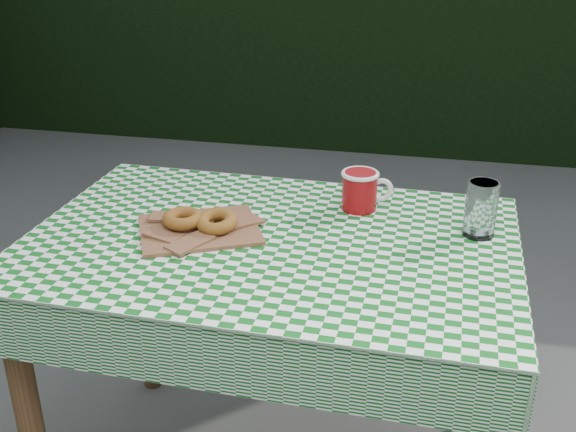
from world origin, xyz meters
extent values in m
cube|color=black|center=(0.00, 3.20, 0.90)|extent=(7.00, 0.70, 1.80)
cube|color=brown|center=(-0.16, 0.03, 0.38)|extent=(1.14, 0.78, 0.75)
cube|color=#0D5818|center=(-0.16, 0.03, 0.75)|extent=(1.16, 0.80, 0.01)
cube|color=brown|center=(-0.34, 0.04, 0.76)|extent=(0.35, 0.32, 0.01)
torus|color=#92541E|center=(-0.38, 0.03, 0.79)|extent=(0.12, 0.12, 0.03)
torus|color=olive|center=(-0.30, 0.04, 0.79)|extent=(0.11, 0.11, 0.03)
cylinder|color=white|center=(0.31, 0.16, 0.82)|extent=(0.10, 0.10, 0.13)
camera|label=1|loc=(0.19, -1.37, 1.47)|focal=42.90mm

